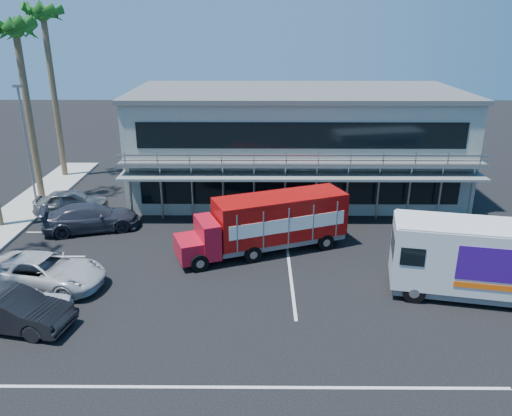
{
  "coord_description": "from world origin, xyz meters",
  "views": [
    {
      "loc": [
        0.45,
        -19.71,
        11.66
      ],
      "look_at": [
        0.28,
        5.24,
        2.3
      ],
      "focal_mm": 35.0,
      "sensor_mm": 36.0,
      "label": 1
    }
  ],
  "objects_px": {
    "parked_car_b": "(11,310)",
    "red_truck": "(269,222)",
    "white_van": "(476,259)",
    "parked_car_a": "(17,305)"
  },
  "relations": [
    {
      "from": "parked_car_a",
      "to": "white_van",
      "type": "bearing_deg",
      "value": -87.97
    },
    {
      "from": "red_truck",
      "to": "parked_car_a",
      "type": "bearing_deg",
      "value": -168.42
    },
    {
      "from": "parked_car_a",
      "to": "parked_car_b",
      "type": "bearing_deg",
      "value": 175.85
    },
    {
      "from": "white_van",
      "to": "parked_car_a",
      "type": "relative_size",
      "value": 1.72
    },
    {
      "from": "white_van",
      "to": "parked_car_b",
      "type": "distance_m",
      "value": 19.7
    },
    {
      "from": "parked_car_a",
      "to": "parked_car_b",
      "type": "xyz_separation_m",
      "value": [
        0.0,
        -0.5,
        0.06
      ]
    },
    {
      "from": "white_van",
      "to": "red_truck",
      "type": "bearing_deg",
      "value": 164.18
    },
    {
      "from": "parked_car_b",
      "to": "red_truck",
      "type": "bearing_deg",
      "value": -44.09
    },
    {
      "from": "white_van",
      "to": "parked_car_a",
      "type": "height_order",
      "value": "white_van"
    },
    {
      "from": "red_truck",
      "to": "white_van",
      "type": "xyz_separation_m",
      "value": [
        9.01,
        -4.66,
        0.17
      ]
    }
  ]
}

